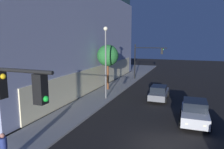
# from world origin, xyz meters

# --- Properties ---
(ground_plane) EXTENTS (120.00, 120.00, 0.00)m
(ground_plane) POSITION_xyz_m (0.00, 0.00, 0.00)
(ground_plane) COLOR black
(modern_building) EXTENTS (32.16, 27.24, 15.88)m
(modern_building) POSITION_xyz_m (13.15, 23.37, 7.87)
(modern_building) COLOR #4C4C51
(modern_building) RESTS_ON ground
(traffic_light_far_corner) EXTENTS (0.41, 5.07, 5.61)m
(traffic_light_far_corner) POSITION_xyz_m (20.92, 5.43, 3.91)
(traffic_light_far_corner) COLOR black
(traffic_light_far_corner) RESTS_ON sidewalk_corner
(street_lamp_sidewalk) EXTENTS (0.44, 0.44, 7.66)m
(street_lamp_sidewalk) POSITION_xyz_m (8.35, 7.15, 4.98)
(street_lamp_sidewalk) COLOR slate
(street_lamp_sidewalk) RESTS_ON sidewalk_corner
(sidewalk_tree) EXTENTS (2.71, 2.71, 5.71)m
(sidewalk_tree) POSITION_xyz_m (12.42, 8.52, 4.47)
(sidewalk_tree) COLOR brown
(sidewalk_tree) RESTS_ON sidewalk_corner
(pedestrian_waiting) EXTENTS (0.36, 0.36, 1.73)m
(pedestrian_waiting) POSITION_xyz_m (-5.12, 7.24, 1.19)
(pedestrian_waiting) COLOR black
(pedestrian_waiting) RESTS_ON sidewalk_corner
(car_silver) EXTENTS (4.24, 2.22, 1.77)m
(car_silver) POSITION_xyz_m (4.53, -1.82, 0.90)
(car_silver) COLOR #B7BABF
(car_silver) RESTS_ON ground
(car_grey) EXTENTS (4.39, 1.99, 1.57)m
(car_grey) POSITION_xyz_m (10.26, 1.72, 0.79)
(car_grey) COLOR slate
(car_grey) RESTS_ON ground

